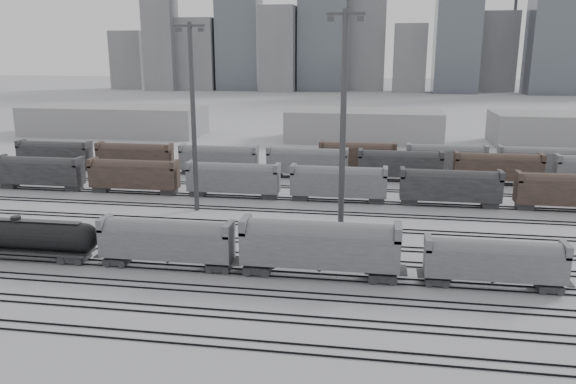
# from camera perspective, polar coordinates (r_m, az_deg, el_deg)

# --- Properties ---
(ground) EXTENTS (900.00, 900.00, 0.00)m
(ground) POSITION_cam_1_polar(r_m,az_deg,el_deg) (60.23, -4.87, -8.48)
(ground) COLOR silver
(ground) RESTS_ON ground
(tracks) EXTENTS (220.00, 71.50, 0.16)m
(tracks) POSITION_cam_1_polar(r_m,az_deg,el_deg) (76.26, -1.71, -3.44)
(tracks) COLOR black
(tracks) RESTS_ON ground
(tank_car_b) EXTENTS (19.40, 3.23, 4.79)m
(tank_car_b) POSITION_cam_1_polar(r_m,az_deg,el_deg) (70.86, -25.75, -3.99)
(tank_car_b) COLOR black
(tank_car_b) RESTS_ON ground
(hopper_car_a) EXTENTS (14.74, 2.93, 5.27)m
(hopper_car_a) POSITION_cam_1_polar(r_m,az_deg,el_deg) (62.44, -12.24, -4.73)
(hopper_car_a) COLOR black
(hopper_car_a) RESTS_ON ground
(hopper_car_b) EXTENTS (16.57, 3.29, 5.93)m
(hopper_car_b) POSITION_cam_1_polar(r_m,az_deg,el_deg) (58.48, 3.24, -5.31)
(hopper_car_b) COLOR black
(hopper_car_b) RESTS_ON ground
(hopper_car_c) EXTENTS (13.63, 2.71, 4.87)m
(hopper_car_c) POSITION_cam_1_polar(r_m,az_deg,el_deg) (59.64, 20.23, -6.47)
(hopper_car_c) COLOR black
(hopper_car_c) RESTS_ON ground
(light_mast_b) EXTENTS (4.32, 0.69, 27.02)m
(light_mast_b) POSITION_cam_1_polar(r_m,az_deg,el_deg) (82.26, -9.62, 7.83)
(light_mast_b) COLOR #3C3D3F
(light_mast_b) RESTS_ON ground
(light_mast_c) EXTENTS (4.44, 0.71, 27.72)m
(light_mast_c) POSITION_cam_1_polar(r_m,az_deg,el_deg) (66.86, 5.62, 6.85)
(light_mast_c) COLOR #3C3D3F
(light_mast_c) RESTS_ON ground
(bg_string_near) EXTENTS (151.00, 3.00, 5.60)m
(bg_string_near) POSITION_cam_1_polar(r_m,az_deg,el_deg) (88.43, 5.15, 0.81)
(bg_string_near) COLOR slate
(bg_string_near) RESTS_ON ground
(bg_string_mid) EXTENTS (151.00, 3.00, 5.60)m
(bg_string_mid) POSITION_cam_1_polar(r_m,az_deg,el_deg) (103.96, 11.30, 2.60)
(bg_string_mid) COLOR black
(bg_string_mid) RESTS_ON ground
(bg_string_far) EXTENTS (66.00, 3.00, 5.60)m
(bg_string_far) POSITION_cam_1_polar(r_m,az_deg,el_deg) (113.82, 20.01, 3.01)
(bg_string_far) COLOR #4E3A32
(bg_string_far) RESTS_ON ground
(warehouse_left) EXTENTS (50.00, 18.00, 8.00)m
(warehouse_left) POSITION_cam_1_polar(r_m,az_deg,el_deg) (167.26, -17.23, 6.96)
(warehouse_left) COLOR gray
(warehouse_left) RESTS_ON ground
(warehouse_mid) EXTENTS (40.00, 18.00, 8.00)m
(warehouse_mid) POSITION_cam_1_polar(r_m,az_deg,el_deg) (150.14, 7.68, 6.71)
(warehouse_mid) COLOR gray
(warehouse_mid) RESTS_ON ground
(warehouse_right) EXTENTS (35.00, 18.00, 8.00)m
(warehouse_right) POSITION_cam_1_polar(r_m,az_deg,el_deg) (157.04, 26.33, 5.70)
(warehouse_right) COLOR gray
(warehouse_right) RESTS_ON ground
(skyline) EXTENTS (316.00, 22.40, 95.00)m
(skyline) POSITION_cam_1_polar(r_m,az_deg,el_deg) (334.09, 8.99, 15.98)
(skyline) COLOR gray
(skyline) RESTS_ON ground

